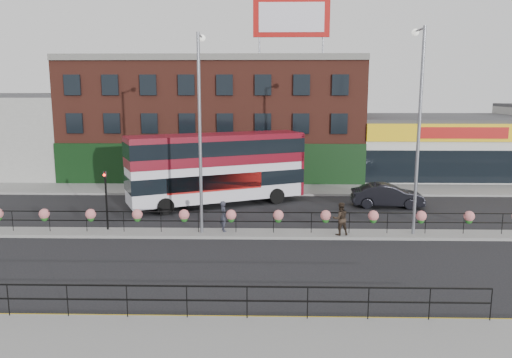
{
  "coord_description": "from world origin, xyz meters",
  "views": [
    {
      "loc": [
        0.65,
        -25.59,
        7.63
      ],
      "look_at": [
        0.0,
        3.0,
        2.5
      ],
      "focal_mm": 35.0,
      "sensor_mm": 36.0,
      "label": 1
    }
  ],
  "objects_px": {
    "double_decker_bus": "(217,162)",
    "lamp_column_west": "(200,116)",
    "pedestrian_a": "(224,216)",
    "car": "(387,195)",
    "lamp_column_east": "(418,113)",
    "pedestrian_b": "(340,219)"
  },
  "relations": [
    {
      "from": "lamp_column_west",
      "to": "pedestrian_b",
      "type": "bearing_deg",
      "value": -4.36
    },
    {
      "from": "lamp_column_west",
      "to": "double_decker_bus",
      "type": "bearing_deg",
      "value": 88.79
    },
    {
      "from": "double_decker_bus",
      "to": "lamp_column_east",
      "type": "relative_size",
      "value": 1.11
    },
    {
      "from": "pedestrian_b",
      "to": "lamp_column_east",
      "type": "height_order",
      "value": "lamp_column_east"
    },
    {
      "from": "double_decker_bus",
      "to": "car",
      "type": "distance_m",
      "value": 11.46
    },
    {
      "from": "lamp_column_east",
      "to": "car",
      "type": "bearing_deg",
      "value": 88.15
    },
    {
      "from": "car",
      "to": "lamp_column_east",
      "type": "distance_m",
      "value": 8.61
    },
    {
      "from": "double_decker_bus",
      "to": "lamp_column_west",
      "type": "bearing_deg",
      "value": -91.21
    },
    {
      "from": "double_decker_bus",
      "to": "lamp_column_east",
      "type": "distance_m",
      "value": 13.45
    },
    {
      "from": "pedestrian_a",
      "to": "lamp_column_west",
      "type": "xyz_separation_m",
      "value": [
        -1.15,
        0.01,
        5.3
      ]
    },
    {
      "from": "car",
      "to": "lamp_column_west",
      "type": "height_order",
      "value": "lamp_column_west"
    },
    {
      "from": "double_decker_bus",
      "to": "pedestrian_b",
      "type": "distance_m",
      "value": 10.48
    },
    {
      "from": "double_decker_bus",
      "to": "lamp_column_west",
      "type": "height_order",
      "value": "lamp_column_west"
    },
    {
      "from": "double_decker_bus",
      "to": "car",
      "type": "xyz_separation_m",
      "value": [
        11.25,
        -0.36,
        -2.16
      ]
    },
    {
      "from": "car",
      "to": "lamp_column_west",
      "type": "distance_m",
      "value": 14.23
    },
    {
      "from": "pedestrian_a",
      "to": "lamp_column_west",
      "type": "distance_m",
      "value": 5.43
    },
    {
      "from": "car",
      "to": "pedestrian_b",
      "type": "xyz_separation_m",
      "value": [
        -4.11,
        -7.06,
        0.25
      ]
    },
    {
      "from": "pedestrian_a",
      "to": "car",
      "type": "bearing_deg",
      "value": -78.48
    },
    {
      "from": "pedestrian_a",
      "to": "pedestrian_b",
      "type": "distance_m",
      "value": 6.16
    },
    {
      "from": "pedestrian_a",
      "to": "lamp_column_west",
      "type": "bearing_deg",
      "value": 68.72
    },
    {
      "from": "double_decker_bus",
      "to": "pedestrian_a",
      "type": "xyz_separation_m",
      "value": [
        1.0,
        -6.88,
        -1.95
      ]
    },
    {
      "from": "car",
      "to": "lamp_column_east",
      "type": "bearing_deg",
      "value": -178.82
    }
  ]
}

